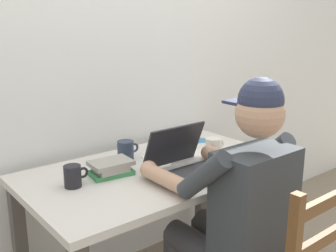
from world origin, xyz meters
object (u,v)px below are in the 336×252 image
at_px(desk, 159,186).
at_px(coffee_mug_spare, 126,151).
at_px(coffee_mug_dark, 73,176).
at_px(book_stack_main, 111,168).
at_px(coffee_mug_white, 213,147).
at_px(laptop, 186,163).
at_px(landscape_photo_print, 197,141).
at_px(computer_mouse, 234,163).
at_px(seated_person, 234,206).

bearing_deg(desk, coffee_mug_spare, 109.89).
height_order(coffee_mug_dark, book_stack_main, coffee_mug_dark).
xyz_separation_m(coffee_mug_white, coffee_mug_spare, (-0.41, 0.24, 0.00)).
bearing_deg(coffee_mug_spare, desk, -70.11).
xyz_separation_m(laptop, book_stack_main, (-0.29, 0.21, -0.02)).
bearing_deg(landscape_photo_print, coffee_mug_dark, -153.01).
distance_m(computer_mouse, coffee_mug_white, 0.19).
bearing_deg(seated_person, coffee_mug_spare, 101.06).
xyz_separation_m(coffee_mug_dark, book_stack_main, (0.20, 0.01, -0.01)).
bearing_deg(coffee_mug_dark, book_stack_main, 4.09).
distance_m(coffee_mug_dark, book_stack_main, 0.20).
bearing_deg(coffee_mug_spare, coffee_mug_white, -30.00).
relative_size(computer_mouse, coffee_mug_spare, 0.81).
height_order(coffee_mug_white, coffee_mug_spare, coffee_mug_spare).
bearing_deg(book_stack_main, landscape_photo_print, 12.42).
distance_m(seated_person, coffee_mug_dark, 0.71).
xyz_separation_m(seated_person, book_stack_main, (-0.30, 0.51, 0.09)).
relative_size(laptop, landscape_photo_print, 2.54).
height_order(desk, coffee_mug_spare, coffee_mug_spare).
height_order(computer_mouse, landscape_photo_print, computer_mouse).
bearing_deg(coffee_mug_white, landscape_photo_print, 65.16).
bearing_deg(book_stack_main, laptop, -35.84).
bearing_deg(landscape_photo_print, coffee_mug_spare, -161.54).
relative_size(coffee_mug_white, landscape_photo_print, 0.94).
xyz_separation_m(desk, landscape_photo_print, (0.45, 0.21, 0.10)).
height_order(seated_person, coffee_mug_dark, seated_person).
height_order(coffee_mug_spare, book_stack_main, coffee_mug_spare).
height_order(desk, landscape_photo_print, landscape_photo_print).
height_order(coffee_mug_dark, coffee_mug_spare, coffee_mug_spare).
xyz_separation_m(desk, coffee_mug_spare, (-0.07, 0.19, 0.15)).
distance_m(laptop, coffee_mug_white, 0.31).
relative_size(desk, landscape_photo_print, 10.17).
relative_size(coffee_mug_dark, coffee_mug_spare, 0.92).
relative_size(coffee_mug_white, coffee_mug_spare, 0.99).
distance_m(book_stack_main, landscape_photo_print, 0.71).
bearing_deg(coffee_mug_white, computer_mouse, -100.75).
distance_m(computer_mouse, coffee_mug_spare, 0.56).
distance_m(laptop, coffee_mug_spare, 0.36).
bearing_deg(computer_mouse, landscape_photo_print, 70.81).
relative_size(coffee_mug_white, book_stack_main, 0.58).
bearing_deg(coffee_mug_dark, computer_mouse, -20.04).
height_order(laptop, coffee_mug_dark, laptop).
bearing_deg(seated_person, desk, 97.10).
bearing_deg(seated_person, laptop, 91.64).
bearing_deg(laptop, desk, 107.58).
relative_size(coffee_mug_spare, landscape_photo_print, 0.95).
distance_m(laptop, book_stack_main, 0.36).
bearing_deg(coffee_mug_white, book_stack_main, 170.13).
relative_size(coffee_mug_white, coffee_mug_dark, 1.07).
distance_m(coffee_mug_white, landscape_photo_print, 0.28).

